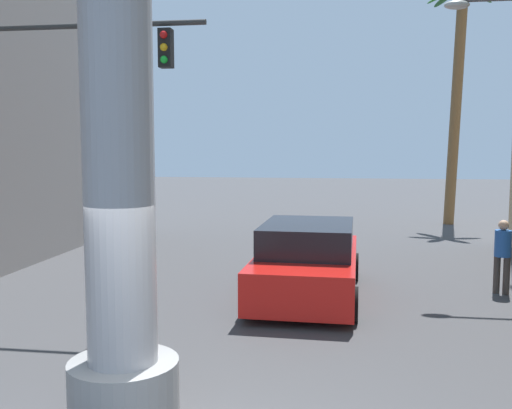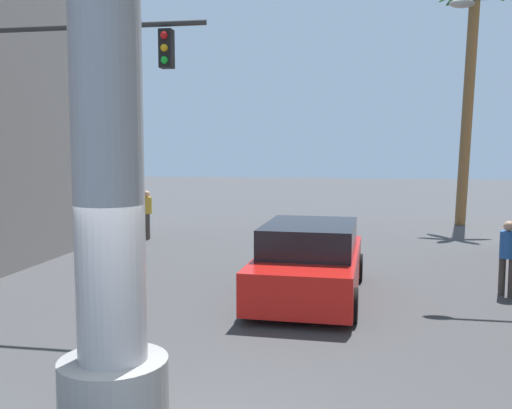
{
  "view_description": "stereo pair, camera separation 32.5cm",
  "coord_description": "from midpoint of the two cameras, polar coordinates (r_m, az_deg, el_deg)",
  "views": [
    {
      "loc": [
        1.52,
        -4.8,
        3.14
      ],
      "look_at": [
        0.0,
        5.69,
        2.08
      ],
      "focal_mm": 40.0,
      "sensor_mm": 36.0,
      "label": 1
    },
    {
      "loc": [
        1.84,
        -4.75,
        3.14
      ],
      "look_at": [
        0.0,
        5.69,
        2.08
      ],
      "focal_mm": 40.0,
      "sensor_mm": 36.0,
      "label": 2
    }
  ],
  "objects": [
    {
      "name": "ground_plane",
      "position": [
        15.2,
        1.73,
        -6.22
      ],
      "size": [
        89.65,
        89.65,
        0.0
      ],
      "primitive_type": "plane",
      "color": "#424244"
    },
    {
      "name": "traffic_light_mast",
      "position": [
        11.94,
        -22.2,
        9.01
      ],
      "size": [
        5.12,
        0.32,
        5.5
      ],
      "color": "#333333",
      "rests_on": "ground"
    },
    {
      "name": "car_lead",
      "position": [
        12.15,
        4.42,
        -5.7
      ],
      "size": [
        2.26,
        4.83,
        1.56
      ],
      "color": "black",
      "rests_on": "ground"
    },
    {
      "name": "palm_tree_far_right",
      "position": [
        24.77,
        19.03,
        10.84
      ],
      "size": [
        2.56,
        2.49,
        9.6
      ],
      "color": "brown",
      "rests_on": "ground"
    },
    {
      "name": "pedestrian_far_left",
      "position": [
        19.8,
        -12.13,
        -0.67
      ],
      "size": [
        0.38,
        0.38,
        1.68
      ],
      "color": "#3F3833",
      "rests_on": "ground"
    },
    {
      "name": "pedestrian_mid_right",
      "position": [
        13.27,
        22.79,
        -4.31
      ],
      "size": [
        0.47,
        0.47,
        1.6
      ],
      "color": "#3F3833",
      "rests_on": "ground"
    }
  ]
}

